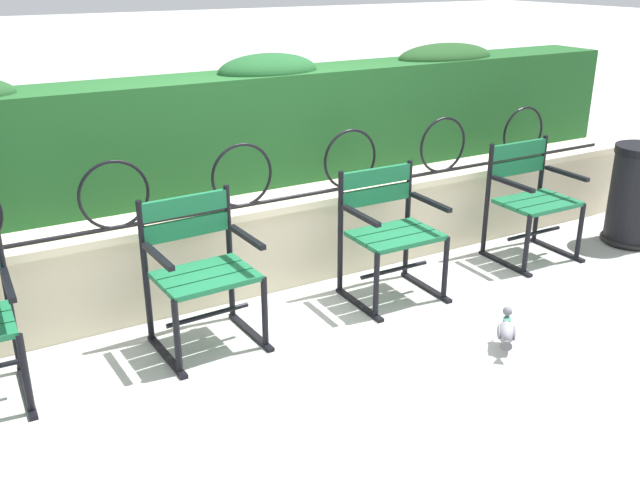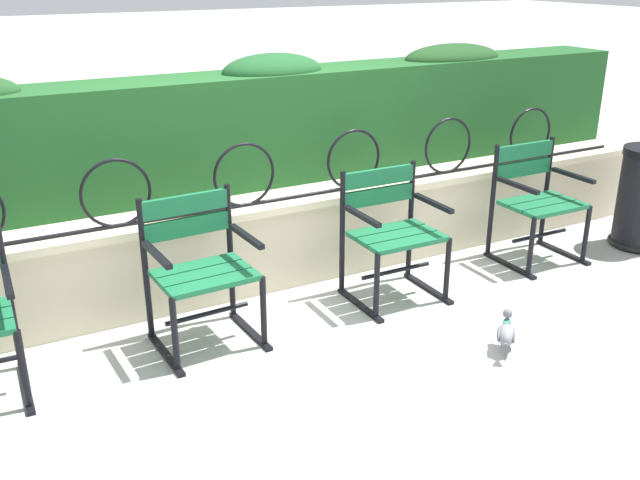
% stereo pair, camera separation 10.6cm
% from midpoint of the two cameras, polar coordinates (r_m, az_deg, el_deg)
% --- Properties ---
extents(ground_plane, '(60.00, 60.00, 0.00)m').
position_cam_midpoint_polar(ground_plane, '(4.35, -0.42, -6.94)').
color(ground_plane, '#ADADA8').
extents(stone_wall, '(6.69, 0.41, 0.60)m').
position_cam_midpoint_polar(stone_wall, '(4.83, -4.82, -0.05)').
color(stone_wall, beige).
rests_on(stone_wall, ground).
extents(iron_arch_fence, '(6.16, 0.02, 0.42)m').
position_cam_midpoint_polar(iron_arch_fence, '(4.54, -6.64, 4.91)').
color(iron_arch_fence, black).
rests_on(iron_arch_fence, stone_wall).
extents(hedge_row, '(6.55, 0.49, 0.89)m').
position_cam_midpoint_polar(hedge_row, '(5.00, -7.17, 9.16)').
color(hedge_row, '#1E5123').
rests_on(hedge_row, stone_wall).
extents(park_chair_centre_left, '(0.59, 0.55, 0.86)m').
position_cam_midpoint_polar(park_chair_centre_left, '(4.06, -10.38, -2.24)').
color(park_chair_centre_left, '#19663D').
rests_on(park_chair_centre_left, ground).
extents(park_chair_centre_right, '(0.58, 0.52, 0.84)m').
position_cam_midpoint_polar(park_chair_centre_right, '(4.61, 4.91, 0.88)').
color(park_chair_centre_right, '#19663D').
rests_on(park_chair_centre_right, ground).
extents(park_chair_rightmost, '(0.58, 0.52, 0.86)m').
position_cam_midpoint_polar(park_chair_rightmost, '(5.43, 16.02, 3.35)').
color(park_chair_rightmost, '#19663D').
rests_on(park_chair_rightmost, ground).
extents(pigeon_near_chairs, '(0.23, 0.24, 0.22)m').
position_cam_midpoint_polar(pigeon_near_chairs, '(4.18, 14.07, -7.18)').
color(pigeon_near_chairs, gray).
rests_on(pigeon_near_chairs, ground).
extents(trash_bin, '(0.44, 0.44, 0.78)m').
position_cam_midpoint_polar(trash_bin, '(6.00, 23.58, 3.17)').
color(trash_bin, black).
rests_on(trash_bin, ground).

